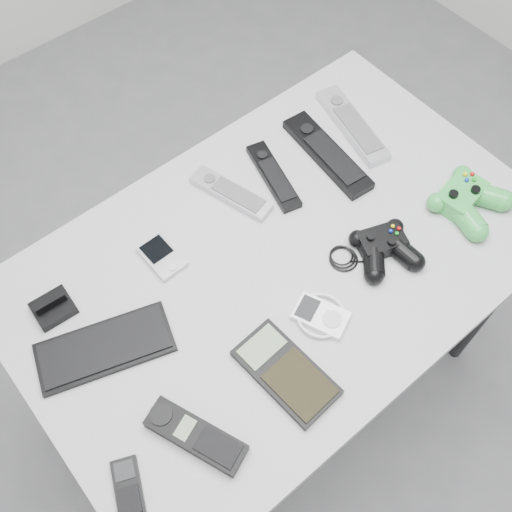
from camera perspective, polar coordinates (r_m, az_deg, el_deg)
floor at (r=1.91m, az=0.87°, el=-10.07°), size 3.50×3.50×0.00m
desk at (r=1.28m, az=2.32°, el=-1.58°), size 1.09×0.70×0.73m
pda_keyboard at (r=1.16m, az=-14.20°, el=-8.43°), size 0.27×0.18×0.02m
dock_bracket at (r=1.21m, az=-18.86°, el=-4.51°), size 0.08×0.07×0.04m
pda at (r=1.23m, az=-8.93°, el=-0.06°), size 0.06×0.10×0.02m
remote_silver_a at (r=1.30m, az=-2.39°, el=6.04°), size 0.10×0.20×0.02m
remote_black_a at (r=1.33m, az=1.67°, el=7.66°), size 0.09×0.20×0.02m
remote_black_b at (r=1.37m, az=6.80°, el=9.67°), size 0.09×0.26×0.02m
remote_silver_b at (r=1.44m, az=9.16°, el=12.27°), size 0.11×0.25×0.02m
mobile_phone at (r=1.08m, az=-12.10°, el=-20.77°), size 0.08×0.11×0.02m
cordless_handset at (r=1.07m, az=-5.76°, el=-16.66°), size 0.12×0.19×0.03m
calculator at (r=1.11m, az=2.87°, el=-10.98°), size 0.11×0.20×0.02m
mp3_player at (r=1.16m, az=6.20°, el=-5.66°), size 0.13×0.13×0.02m
controller_black at (r=1.24m, az=12.13°, el=0.89°), size 0.26×0.21×0.04m
controller_green at (r=1.35m, az=19.49°, el=5.19°), size 0.17×0.18×0.05m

